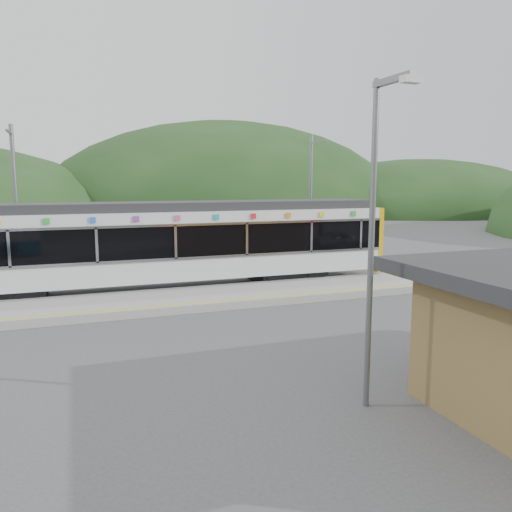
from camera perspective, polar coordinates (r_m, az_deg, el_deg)
name	(u,v)px	position (r m, az deg, el deg)	size (l,w,h in m)	color
ground	(232,324)	(16.47, -2.72, -7.75)	(120.00, 120.00, 0.00)	#4C4C4F
hills	(325,281)	(23.56, 7.88, -2.86)	(146.00, 149.00, 26.00)	#1E3D19
platform	(207,298)	(19.50, -5.62, -4.75)	(26.00, 3.20, 0.30)	#9E9E99
yellow_line	(216,301)	(18.25, -4.61, -5.16)	(26.00, 0.10, 0.01)	yellow
train	(158,242)	(21.50, -11.18, 1.55)	(20.44, 3.01, 3.74)	black
catenary_mast_west	(16,204)	(23.80, -25.73, 5.36)	(0.18, 1.80, 7.00)	slate
catenary_mast_east	(311,200)	(26.41, 6.27, 6.37)	(0.18, 1.80, 7.00)	slate
lamp_post	(376,219)	(9.95, 13.54, 4.11)	(0.36, 1.13, 6.53)	slate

